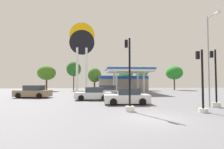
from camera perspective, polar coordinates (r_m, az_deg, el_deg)
ground_plane at (r=10.43m, az=13.33°, el=-14.32°), size 90.00×90.00×0.00m
gas_station at (r=35.90m, az=3.71°, el=-2.56°), size 10.25×13.74×4.46m
station_pole_sign at (r=32.15m, az=-10.28°, el=9.16°), size 4.69×0.56×13.31m
car_0 at (r=19.83m, az=-6.36°, el=-6.69°), size 4.30×2.11×1.51m
car_1 at (r=16.04m, az=5.10°, el=-7.67°), size 4.32×2.03×1.53m
car_2 at (r=24.18m, az=-1.17°, el=-5.82°), size 4.85×3.03×1.62m
car_3 at (r=24.79m, az=-25.44°, el=-5.45°), size 4.91×2.77×1.66m
traffic_signal_0 at (r=16.58m, az=32.00°, el=-4.28°), size 0.63×0.67×4.88m
traffic_signal_2 at (r=13.36m, az=28.49°, el=-4.67°), size 0.63×0.66×4.43m
traffic_signal_3 at (r=12.20m, az=5.95°, el=-4.70°), size 0.65×0.68×5.36m
tree_0 at (r=41.25m, az=-21.49°, el=0.51°), size 4.08×4.08×5.84m
tree_1 at (r=41.55m, az=-12.96°, el=1.83°), size 3.48×3.48×7.01m
tree_2 at (r=39.28m, az=-6.01°, el=-0.27°), size 3.10×3.10×5.34m
tree_3 at (r=40.80m, az=4.69°, el=0.15°), size 3.47×3.47×5.42m
tree_4 at (r=42.50m, az=10.20°, el=0.89°), size 3.23×3.23×6.06m
tree_5 at (r=45.72m, az=20.56°, el=0.53°), size 4.25×4.25×6.14m
corner_streetlamp at (r=16.51m, az=30.52°, el=6.50°), size 0.24×1.48×7.81m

